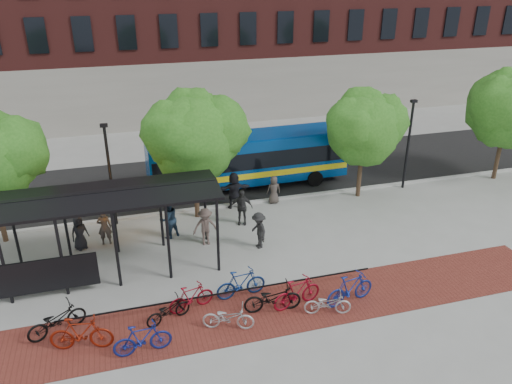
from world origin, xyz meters
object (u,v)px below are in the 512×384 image
object	(u,v)px
bike_0	(56,320)
bike_11	(350,289)
lamp_post_left	(110,172)
bike_1	(81,333)
bike_10	(328,303)
pedestrian_9	(259,230)
bus_shelter	(82,207)
pedestrian_3	(205,227)
lamp_post_right	(408,142)
bike_7	(241,283)
bike_8	(272,298)
bike_3	(142,339)
pedestrian_4	(242,207)
pedestrian_2	(169,219)
tree_d	(510,105)
tree_c	(365,125)
tree_b	(195,132)
bike_9	(297,293)
bike_6	(228,317)
bike_4	(168,311)
bus	(249,157)
pedestrian_1	(104,227)
pedestrian_0	(79,233)
pedestrian_5	(234,190)
bike_5	(191,297)
pedestrian_6	(274,190)

from	to	relation	value
bike_0	bike_11	world-z (taller)	bike_11
lamp_post_left	bike_1	world-z (taller)	lamp_post_left
bike_10	pedestrian_9	world-z (taller)	pedestrian_9
lamp_post_left	bike_1	size ratio (longest dim) A/B	2.45
bus_shelter	pedestrian_3	distance (m)	5.53
lamp_post_right	bike_1	size ratio (longest dim) A/B	2.45
lamp_post_right	bike_7	size ratio (longest dim) A/B	2.59
lamp_post_right	bike_8	world-z (taller)	lamp_post_right
lamp_post_left	bike_3	xyz separation A→B (m)	(0.57, -9.57, -2.17)
lamp_post_left	bike_3	size ratio (longest dim) A/B	2.67
bus_shelter	lamp_post_right	xyz separation A→B (m)	(17.13, 4.08, -0.25)
bike_3	pedestrian_9	bearing A→B (deg)	-48.54
pedestrian_4	pedestrian_2	bearing A→B (deg)	-157.61
tree_d	bike_0	size ratio (longest dim) A/B	3.21
lamp_post_left	bike_7	world-z (taller)	lamp_post_left
tree_c	lamp_post_left	distance (m)	13.16
bike_8	pedestrian_4	size ratio (longest dim) A/B	1.17
pedestrian_9	pedestrian_3	bearing A→B (deg)	-122.67
tree_b	bike_9	xyz separation A→B (m)	(2.19, -8.39, -3.86)
bike_6	pedestrian_4	world-z (taller)	pedestrian_4
bike_4	pedestrian_3	size ratio (longest dim) A/B	0.95
bike_10	pedestrian_4	world-z (taller)	pedestrian_4
tree_b	bike_1	world-z (taller)	tree_b
bus	pedestrian_1	size ratio (longest dim) A/B	6.55
pedestrian_0	pedestrian_3	distance (m)	5.61
tree_c	pedestrian_5	distance (m)	7.69
tree_b	bike_5	distance (m)	8.61
tree_c	tree_d	size ratio (longest dim) A/B	0.90
pedestrian_4	pedestrian_9	bearing A→B (deg)	-69.11
tree_b	bike_11	world-z (taller)	tree_b
pedestrian_4	pedestrian_5	bearing A→B (deg)	104.23
pedestrian_3	bike_1	bearing A→B (deg)	-130.41
tree_b	pedestrian_0	bearing A→B (deg)	-163.00
bike_5	tree_d	bearing A→B (deg)	-83.43
bike_6	bike_1	bearing A→B (deg)	104.86
lamp_post_left	bike_7	size ratio (longest dim) A/B	2.59
bus	bike_10	world-z (taller)	bus
bike_6	pedestrian_0	distance (m)	8.82
bike_3	pedestrian_5	distance (m)	11.22
pedestrian_4	pedestrian_6	bearing A→B (deg)	56.35
bike_5	pedestrian_4	size ratio (longest dim) A/B	0.96
bike_10	bike_1	bearing A→B (deg)	101.24
bike_10	pedestrian_1	bearing A→B (deg)	60.76
bike_1	bike_9	bearing A→B (deg)	-76.94
bike_11	pedestrian_0	xyz separation A→B (m)	(-9.85, 7.01, 0.18)
bike_8	pedestrian_2	bearing A→B (deg)	29.93
bike_5	bike_8	size ratio (longest dim) A/B	0.83
pedestrian_4	lamp_post_left	bearing A→B (deg)	-179.04
bike_9	pedestrian_4	xyz separation A→B (m)	(-0.32, 6.92, 0.31)
lamp_post_left	bike_10	distance (m)	12.04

